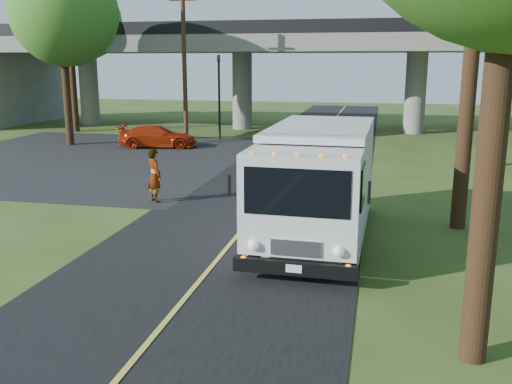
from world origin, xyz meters
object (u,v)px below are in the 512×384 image
(utility_pole, at_px, (184,65))
(step_van, at_px, (318,179))
(red_sedan, at_px, (158,136))
(traffic_signal, at_px, (219,88))
(pedestrian, at_px, (155,176))
(tree_left_far, at_px, (70,21))
(tree_left_lot, at_px, (62,4))

(utility_pole, relative_size, step_van, 1.21)
(step_van, relative_size, red_sedan, 1.68)
(traffic_signal, height_order, utility_pole, utility_pole)
(utility_pole, height_order, step_van, utility_pole)
(pedestrian, bearing_deg, red_sedan, -27.06)
(traffic_signal, distance_m, step_van, 20.69)
(pedestrian, bearing_deg, step_van, -164.69)
(step_van, bearing_deg, traffic_signal, 114.69)
(utility_pole, distance_m, step_van, 19.73)
(traffic_signal, bearing_deg, tree_left_far, 170.35)
(utility_pole, xyz_separation_m, pedestrian, (3.70, -13.99, -3.64))
(step_van, distance_m, red_sedan, 18.55)
(tree_left_far, xyz_separation_m, pedestrian, (12.99, -17.82, -6.50))
(utility_pole, distance_m, tree_left_lot, 7.43)
(traffic_signal, relative_size, step_van, 0.70)
(tree_left_far, bearing_deg, red_sedan, -34.71)
(tree_left_lot, xyz_separation_m, step_van, (16.00, -14.77, -6.22))
(tree_left_lot, bearing_deg, red_sedan, 3.31)
(step_van, bearing_deg, utility_pole, 121.08)
(tree_left_far, height_order, step_van, tree_left_far)
(step_van, distance_m, pedestrian, 6.73)
(red_sedan, bearing_deg, step_van, -155.89)
(traffic_signal, xyz_separation_m, tree_left_lot, (-7.79, -4.16, 4.70))
(traffic_signal, relative_size, red_sedan, 1.18)
(utility_pole, relative_size, pedestrian, 4.73)
(red_sedan, bearing_deg, tree_left_far, 43.84)
(tree_left_lot, relative_size, pedestrian, 5.51)
(tree_left_lot, distance_m, tree_left_far, 6.72)
(tree_left_far, distance_m, step_van, 28.73)
(traffic_signal, xyz_separation_m, pedestrian, (2.20, -15.99, -2.25))
(tree_left_far, xyz_separation_m, step_van, (19.00, -20.77, -5.77))
(traffic_signal, distance_m, tree_left_lot, 10.01)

